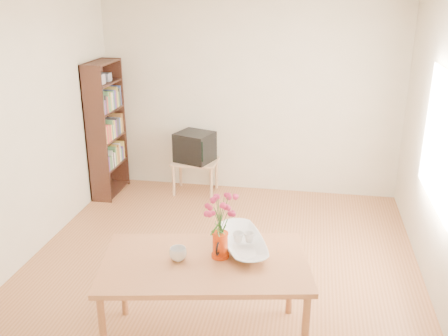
% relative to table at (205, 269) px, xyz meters
% --- Properties ---
extents(room, '(4.50, 4.50, 4.50)m').
position_rel_table_xyz_m(room, '(-0.07, 1.06, 0.62)').
color(room, brown).
rests_on(room, ground).
extents(table, '(1.69, 1.16, 0.75)m').
position_rel_table_xyz_m(table, '(0.00, 0.00, 0.00)').
color(table, '#A36038').
rests_on(table, ground).
extents(tv_stand, '(0.60, 0.45, 0.46)m').
position_rel_table_xyz_m(tv_stand, '(-0.80, 3.03, -0.29)').
color(tv_stand, tan).
rests_on(tv_stand, ground).
extents(bookshelf, '(0.28, 0.70, 1.80)m').
position_rel_table_xyz_m(bookshelf, '(-1.95, 2.81, 0.16)').
color(bookshelf, black).
rests_on(bookshelf, ground).
extents(pitcher, '(0.14, 0.21, 0.21)m').
position_rel_table_xyz_m(pitcher, '(0.10, 0.08, 0.17)').
color(pitcher, red).
rests_on(pitcher, table).
extents(flowers, '(0.23, 0.23, 0.33)m').
position_rel_table_xyz_m(flowers, '(0.10, 0.08, 0.43)').
color(flowers, '#C32E5C').
rests_on(flowers, pitcher).
extents(mug, '(0.18, 0.18, 0.10)m').
position_rel_table_xyz_m(mug, '(-0.20, -0.02, 0.12)').
color(mug, white).
rests_on(mug, table).
extents(bowl, '(0.60, 0.60, 0.44)m').
position_rel_table_xyz_m(bowl, '(0.25, 0.27, 0.29)').
color(bowl, white).
rests_on(bowl, table).
extents(teacup_a, '(0.10, 0.10, 0.07)m').
position_rel_table_xyz_m(teacup_a, '(0.21, 0.27, 0.25)').
color(teacup_a, white).
rests_on(teacup_a, bowl).
extents(teacup_b, '(0.10, 0.10, 0.07)m').
position_rel_table_xyz_m(teacup_b, '(0.30, 0.29, 0.25)').
color(teacup_b, white).
rests_on(teacup_b, bowl).
extents(television, '(0.56, 0.54, 0.39)m').
position_rel_table_xyz_m(television, '(-0.80, 3.04, -0.02)').
color(television, black).
rests_on(television, tv_stand).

